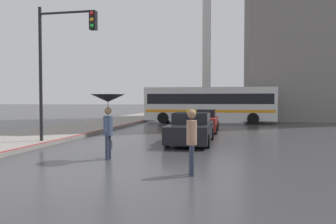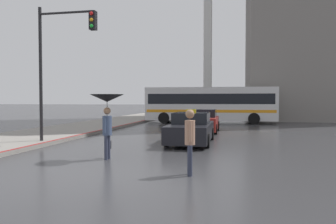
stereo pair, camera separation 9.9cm
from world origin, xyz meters
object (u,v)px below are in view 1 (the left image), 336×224
sedan_red (202,122)px  pedestrian_man (192,137)px  traffic_light (61,51)px  city_bus (209,103)px  taxi (191,129)px  pedestrian_with_umbrella (108,106)px  monument_cross (207,19)px

sedan_red → pedestrian_man: bearing=93.6°
sedan_red → traffic_light: bearing=52.5°
city_bus → pedestrian_man: size_ratio=6.45×
city_bus → pedestrian_man: (0.88, -20.27, -0.71)m
city_bus → pedestrian_man: city_bus is taller
taxi → pedestrian_with_umbrella: (-2.22, -4.77, 1.13)m
city_bus → monument_cross: size_ratio=0.55×
sedan_red → city_bus: size_ratio=0.36×
sedan_red → pedestrian_man: size_ratio=2.34×
monument_cross → traffic_light: bearing=-99.9°
sedan_red → monument_cross: monument_cross is taller
traffic_light → monument_cross: size_ratio=0.30×
city_bus → traffic_light: (-5.43, -15.58, 2.43)m
traffic_light → taxi: bearing=18.7°
pedestrian_with_umbrella → taxi: bearing=-24.4°
pedestrian_man → monument_cross: size_ratio=0.09×
taxi → pedestrian_man: pedestrian_man is taller
pedestrian_with_umbrella → monument_cross: bearing=-1.8°
taxi → monument_cross: (-1.07, 23.59, 10.88)m
pedestrian_man → traffic_light: bearing=-136.9°
taxi → sedan_red: 5.40m
taxi → monument_cross: size_ratio=0.23×
pedestrian_with_umbrella → monument_cross: size_ratio=0.11×
traffic_light → monument_cross: (4.44, 25.46, 7.38)m
pedestrian_man → monument_cross: (-1.87, 30.14, 10.52)m
pedestrian_man → traffic_light: traffic_light is taller
monument_cross → pedestrian_with_umbrella: bearing=-92.3°
pedestrian_with_umbrella → pedestrian_man: 3.58m
sedan_red → pedestrian_with_umbrella: size_ratio=1.86×
city_bus → traffic_light: size_ratio=1.84×
taxi → traffic_light: traffic_light is taller
city_bus → traffic_light: traffic_light is taller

